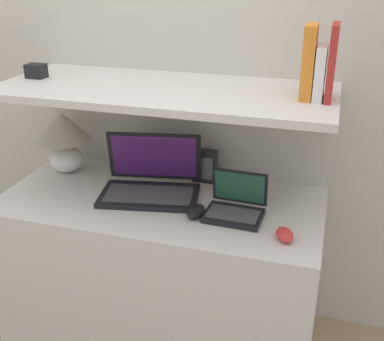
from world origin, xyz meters
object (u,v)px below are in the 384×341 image
at_px(table_lamp, 63,136).
at_px(book_red, 332,63).
at_px(computer_mouse, 196,211).
at_px(shelf_gadget, 36,71).
at_px(book_white, 320,73).
at_px(book_orange, 309,62).
at_px(router_box, 205,166).
at_px(laptop_small, 235,206).
at_px(laptop_large, 151,182).
at_px(second_mouse, 285,235).

relative_size(table_lamp, book_red, 1.08).
bearing_deg(computer_mouse, shelf_gadget, 167.49).
relative_size(table_lamp, computer_mouse, 2.52).
relative_size(table_lamp, book_white, 1.51).
bearing_deg(computer_mouse, book_orange, 24.70).
xyz_separation_m(computer_mouse, book_orange, (0.35, 0.16, 0.54)).
relative_size(computer_mouse, book_red, 0.43).
distance_m(router_box, book_orange, 0.65).
bearing_deg(book_orange, computer_mouse, -155.30).
xyz_separation_m(book_red, book_orange, (-0.07, 0.00, -0.00)).
height_order(laptop_small, computer_mouse, laptop_small).
bearing_deg(laptop_small, book_white, 22.81).
bearing_deg(laptop_large, book_white, 2.44).
relative_size(laptop_small, shelf_gadget, 2.95).
height_order(laptop_large, laptop_small, laptop_large).
xyz_separation_m(router_box, book_white, (0.44, -0.15, 0.46)).
relative_size(laptop_small, book_orange, 0.88).
bearing_deg(laptop_small, book_red, 20.27).
bearing_deg(book_red, laptop_small, -159.73).
distance_m(second_mouse, book_red, 0.60).
distance_m(laptop_small, shelf_gadget, 0.96).
height_order(laptop_large, router_box, laptop_large).
bearing_deg(laptop_large, laptop_small, -12.15).
relative_size(laptop_large, book_red, 1.72).
relative_size(table_lamp, shelf_gadget, 3.70).
xyz_separation_m(router_box, shelf_gadget, (-0.67, -0.15, 0.40)).
xyz_separation_m(router_box, book_red, (0.47, -0.15, 0.49)).
relative_size(book_red, book_white, 1.40).
bearing_deg(computer_mouse, router_box, 99.54).
bearing_deg(table_lamp, book_orange, -4.20).
xyz_separation_m(laptop_small, book_orange, (0.21, 0.11, 0.53)).
bearing_deg(laptop_small, router_box, 126.55).
bearing_deg(laptop_small, book_orange, 26.63).
xyz_separation_m(laptop_large, book_white, (0.62, 0.03, 0.48)).
bearing_deg(laptop_large, shelf_gadget, 176.93).
bearing_deg(second_mouse, router_box, 135.54).
bearing_deg(second_mouse, laptop_small, 147.79).
height_order(router_box, book_white, book_white).
height_order(table_lamp, book_orange, book_orange).
bearing_deg(laptop_small, table_lamp, 167.50).
height_order(book_red, shelf_gadget, book_red).
distance_m(table_lamp, second_mouse, 1.07).
distance_m(computer_mouse, router_box, 0.32).
height_order(laptop_large, computer_mouse, laptop_large).
xyz_separation_m(laptop_small, shelf_gadget, (-0.86, 0.11, 0.43)).
distance_m(table_lamp, book_orange, 1.10).
height_order(table_lamp, book_red, book_red).
distance_m(table_lamp, shelf_gadget, 0.31).
height_order(computer_mouse, book_red, book_red).
bearing_deg(table_lamp, computer_mouse, -19.15).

